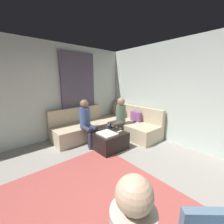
% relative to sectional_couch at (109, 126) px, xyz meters
% --- Properties ---
extents(ground_plane, '(6.00, 6.00, 0.10)m').
position_rel_sectional_couch_xyz_m(ground_plane, '(2.08, -1.88, -0.33)').
color(ground_plane, gray).
extents(wall_back, '(6.00, 0.12, 2.70)m').
position_rel_sectional_couch_xyz_m(wall_back, '(2.08, 1.06, 1.07)').
color(wall_back, silver).
rests_on(wall_back, ground_plane).
extents(wall_left, '(0.12, 6.00, 2.70)m').
position_rel_sectional_couch_xyz_m(wall_left, '(-0.86, -1.88, 1.07)').
color(wall_left, silver).
rests_on(wall_left, ground_plane).
extents(curtain_panel, '(0.06, 1.10, 2.50)m').
position_rel_sectional_couch_xyz_m(curtain_panel, '(-0.76, -0.58, 0.97)').
color(curtain_panel, '#595166').
rests_on(curtain_panel, ground_plane).
extents(area_rug, '(2.60, 2.20, 0.01)m').
position_rel_sectional_couch_xyz_m(area_rug, '(1.88, -1.78, -0.27)').
color(area_rug, '#AD4C47').
rests_on(area_rug, ground_plane).
extents(sectional_couch, '(2.10, 2.55, 0.87)m').
position_rel_sectional_couch_xyz_m(sectional_couch, '(0.00, 0.00, 0.00)').
color(sectional_couch, '#C6B593').
rests_on(sectional_couch, ground_plane).
extents(ottoman, '(0.76, 0.76, 0.42)m').
position_rel_sectional_couch_xyz_m(ottoman, '(0.69, -0.57, -0.07)').
color(ottoman, black).
rests_on(ottoman, ground_plane).
extents(folded_blanket, '(0.44, 0.36, 0.04)m').
position_rel_sectional_couch_xyz_m(folded_blanket, '(0.79, -0.69, 0.16)').
color(folded_blanket, white).
rests_on(folded_blanket, ottoman).
extents(coffee_mug, '(0.08, 0.08, 0.10)m').
position_rel_sectional_couch_xyz_m(coffee_mug, '(0.47, -0.39, 0.19)').
color(coffee_mug, '#334C72').
rests_on(coffee_mug, ottoman).
extents(game_remote, '(0.05, 0.15, 0.02)m').
position_rel_sectional_couch_xyz_m(game_remote, '(0.87, -0.35, 0.15)').
color(game_remote, white).
rests_on(game_remote, ottoman).
extents(person_on_couch_back, '(0.30, 0.60, 1.20)m').
position_rel_sectional_couch_xyz_m(person_on_couch_back, '(0.39, 0.06, 0.38)').
color(person_on_couch_back, brown).
rests_on(person_on_couch_back, ground_plane).
extents(person_on_couch_side, '(0.60, 0.30, 1.20)m').
position_rel_sectional_couch_xyz_m(person_on_couch_side, '(0.15, -0.86, 0.38)').
color(person_on_couch_side, '#2D3347').
rests_on(person_on_couch_side, ground_plane).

